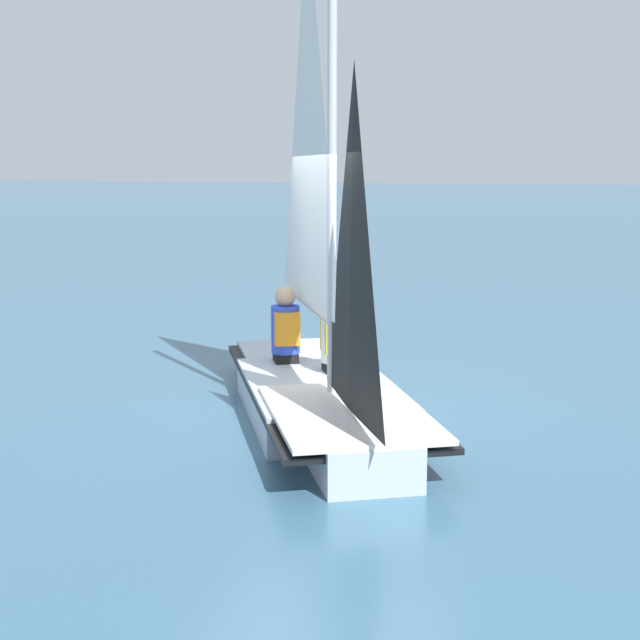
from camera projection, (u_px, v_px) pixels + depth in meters
ground_plane at (320, 418)px, 8.59m from camera, size 260.00×260.00×0.00m
sailboat_main at (319, 341)px, 8.51m from camera, size 4.28×3.51×4.98m
sailor_helm at (336, 344)px, 8.92m from camera, size 0.43×0.42×1.16m
sailor_crew at (285, 337)px, 9.37m from camera, size 0.43×0.42×1.16m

